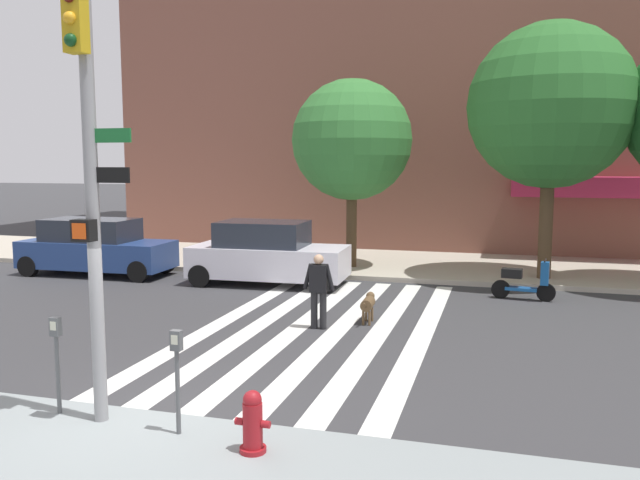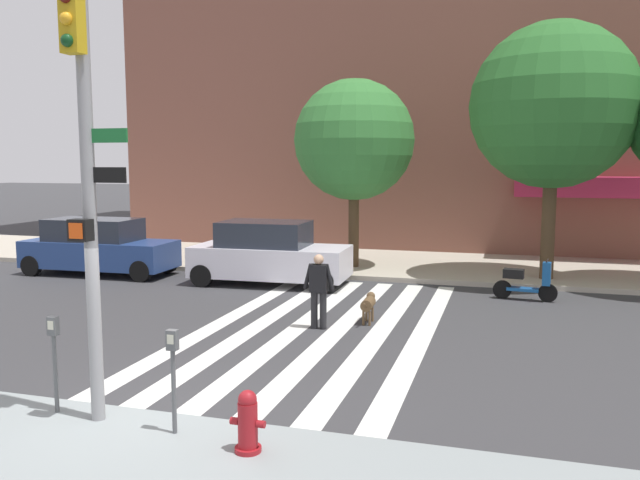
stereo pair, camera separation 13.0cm
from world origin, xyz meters
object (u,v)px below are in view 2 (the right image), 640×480
at_px(traffic_light_pole, 86,169).
at_px(dog_on_leash, 369,304).
at_px(street_tree_nearest, 354,140).
at_px(parked_scooter, 525,282).
at_px(parking_meter_second_along, 173,367).
at_px(parked_car_behind_first, 269,254).
at_px(fire_hydrant, 248,422).
at_px(parked_car_near_curb, 98,247).
at_px(parking_meter_curbside, 54,351).
at_px(pedestrian_dog_walker, 319,287).
at_px(street_tree_middle, 553,106).

distance_m(traffic_light_pole, dog_on_leash, 7.81).
bearing_deg(street_tree_nearest, parked_scooter, -30.57).
bearing_deg(parking_meter_second_along, dog_on_leash, 81.23).
bearing_deg(parked_car_behind_first, fire_hydrant, -70.30).
bearing_deg(parking_meter_second_along, parked_car_behind_first, 104.60).
bearing_deg(parked_car_near_curb, dog_on_leash, -20.83).
height_order(parking_meter_curbside, street_tree_nearest, street_tree_nearest).
bearing_deg(street_tree_nearest, fire_hydrant, -81.72).
height_order(parking_meter_curbside, parked_scooter, parking_meter_curbside).
bearing_deg(pedestrian_dog_walker, traffic_light_pole, -102.63).
height_order(parking_meter_second_along, parked_car_near_curb, parked_car_near_curb).
bearing_deg(parked_car_near_curb, street_tree_middle, 10.15).
height_order(parked_scooter, dog_on_leash, parked_scooter).
bearing_deg(parked_scooter, dog_on_leash, -134.54).
relative_size(parking_meter_second_along, street_tree_middle, 0.18).
distance_m(parked_car_behind_first, street_tree_nearest, 4.90).
bearing_deg(pedestrian_dog_walker, fire_hydrant, -81.11).
height_order(parked_car_near_curb, street_tree_nearest, street_tree_nearest).
bearing_deg(traffic_light_pole, parked_car_near_curb, 125.28).
xyz_separation_m(street_tree_middle, dog_on_leash, (-4.11, -6.17, -4.78)).
distance_m(street_tree_nearest, dog_on_leash, 7.98).
bearing_deg(parked_scooter, street_tree_middle, 76.06).
height_order(parking_meter_curbside, parked_car_behind_first, parked_car_behind_first).
distance_m(parked_car_behind_first, street_tree_middle, 9.35).
bearing_deg(parked_car_near_curb, fire_hydrant, -47.87).
distance_m(fire_hydrant, parked_car_behind_first, 11.46).
distance_m(fire_hydrant, parking_meter_second_along, 1.24).
distance_m(fire_hydrant, parked_scooter, 11.12).
bearing_deg(parked_car_near_curb, parking_meter_second_along, -50.70).
bearing_deg(parked_car_behind_first, traffic_light_pole, -81.67).
height_order(parked_car_behind_first, street_tree_middle, street_tree_middle).
relative_size(parked_car_behind_first, parked_scooter, 2.86).
distance_m(fire_hydrant, street_tree_middle, 14.64).
xyz_separation_m(traffic_light_pole, dog_on_leash, (2.27, 6.81, -3.08)).
bearing_deg(street_tree_middle, parking_meter_curbside, -118.85).
bearing_deg(parking_meter_curbside, dog_on_leash, 66.02).
bearing_deg(parking_meter_second_along, street_tree_middle, 68.38).
xyz_separation_m(fire_hydrant, parked_scooter, (3.39, 10.59, -0.04)).
height_order(traffic_light_pole, parked_car_near_curb, traffic_light_pole).
relative_size(parking_meter_second_along, pedestrian_dog_walker, 0.83).
distance_m(parking_meter_second_along, street_tree_nearest, 13.98).
xyz_separation_m(parking_meter_second_along, parked_scooter, (4.50, 10.37, -0.55)).
bearing_deg(parking_meter_curbside, pedestrian_dog_walker, 70.79).
bearing_deg(parked_scooter, street_tree_nearest, 149.43).
relative_size(fire_hydrant, parked_car_near_curb, 0.16).
bearing_deg(street_tree_nearest, parking_meter_curbside, -94.39).
height_order(fire_hydrant, parked_car_near_curb, parked_car_near_curb).
relative_size(fire_hydrant, street_tree_nearest, 0.12).
xyz_separation_m(parked_car_behind_first, dog_on_leash, (3.81, -3.69, -0.47)).
relative_size(traffic_light_pole, dog_on_leash, 6.01).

